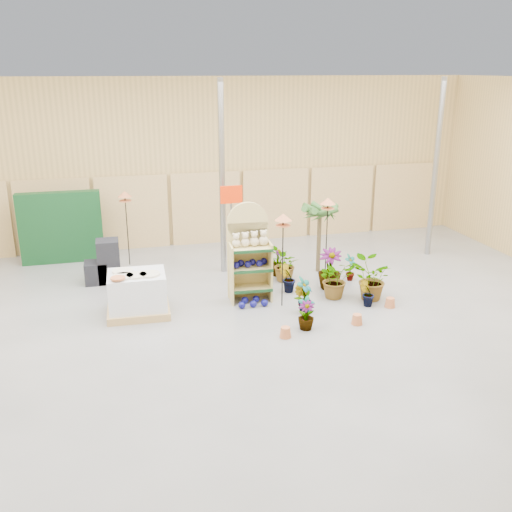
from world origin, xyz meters
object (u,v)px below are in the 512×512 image
(potted_plant_2, at_px, (335,279))
(pallet_stack, at_px, (138,294))
(bird_table_front, at_px, (283,220))
(display_shelf, at_px, (249,256))

(potted_plant_2, bearing_deg, pallet_stack, 177.98)
(bird_table_front, xyz_separation_m, potted_plant_2, (1.23, 0.16, -1.40))
(pallet_stack, xyz_separation_m, bird_table_front, (2.91, -0.30, 1.40))
(pallet_stack, bearing_deg, display_shelf, 8.95)
(display_shelf, distance_m, potted_plant_2, 1.92)
(bird_table_front, height_order, potted_plant_2, bird_table_front)
(pallet_stack, height_order, bird_table_front, bird_table_front)
(display_shelf, xyz_separation_m, pallet_stack, (-2.35, -0.29, -0.52))
(pallet_stack, bearing_deg, bird_table_front, -4.08)
(bird_table_front, bearing_deg, pallet_stack, 174.06)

